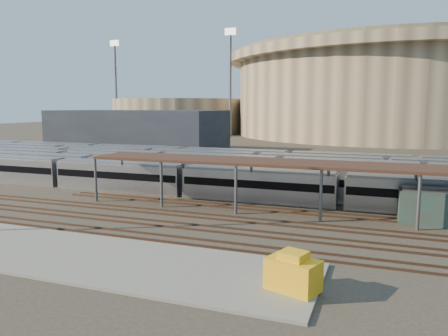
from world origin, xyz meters
The scene contains 12 objects.
ground centered at (0.00, 0.00, 0.00)m, with size 420.00×420.00×0.00m, color #383026.
apron centered at (-5.00, -15.00, 0.10)m, with size 50.00×9.00×0.20m, color gray.
subway_trains centered at (-3.18, 18.50, 1.80)m, with size 126.69×23.90×3.60m.
inspection_shed centered at (22.00, 4.00, 4.98)m, with size 60.30×6.00×5.30m.
empty_tracks centered at (0.00, -5.00, 0.09)m, with size 170.00×9.62×0.18m.
stadium centered at (25.00, 140.00, 16.47)m, with size 124.00×124.00×32.50m.
secondary_arena centered at (-60.00, 130.00, 7.00)m, with size 56.00×56.00×14.00m, color tan.
service_building centered at (-35.00, 55.00, 5.00)m, with size 42.00×20.00×10.00m, color #1E232D.
floodlight_0 centered at (-30.00, 110.00, 20.65)m, with size 4.00×1.00×38.40m.
floodlight_1 centered at (-85.00, 120.00, 20.65)m, with size 4.00×1.00×38.40m.
floodlight_3 centered at (-10.00, 160.00, 20.65)m, with size 4.00×1.00×38.40m.
yellow_equipment centered at (18.50, -15.75, 1.14)m, with size 3.01×1.88×1.88m, color #EDAC16.
Camera 1 is at (23.21, -40.21, 10.97)m, focal length 35.00 mm.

